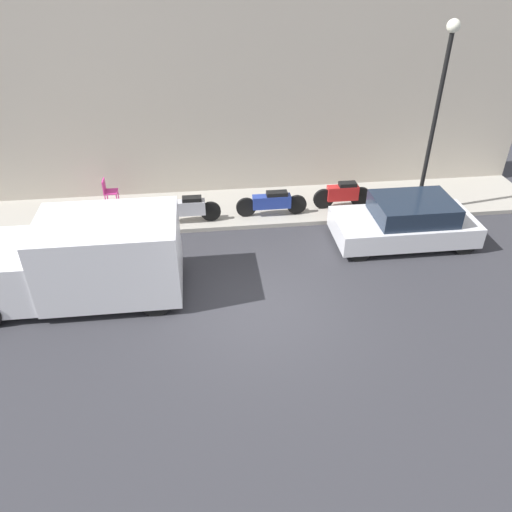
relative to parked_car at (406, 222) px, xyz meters
The scene contains 10 objects.
ground_plane 5.03m from the parked_car, 119.60° to the left, with size 60.00×60.00×0.00m, color #2D2D33.
sidewalk 4.99m from the parked_car, 61.11° to the left, with size 2.48×18.63×0.13m.
building_facade 6.39m from the parked_car, 48.92° to the left, with size 0.30×18.63×6.76m.
parked_car is the anchor object (origin of this frame).
delivery_van 8.60m from the parked_car, 100.04° to the left, with size 2.07×4.84×2.00m.
scooter_silver 6.18m from the parked_car, 74.98° to the left, with size 0.30×1.92×0.80m.
motorcycle_blue 3.89m from the parked_car, 63.54° to the left, with size 0.30×2.13×0.76m.
motorcycle_red 2.33m from the parked_car, 32.50° to the left, with size 0.30×1.79×0.83m.
streetlamp 3.47m from the parked_car, 34.13° to the right, with size 0.34×0.34×5.40m.
cafe_chair 8.90m from the parked_car, 70.68° to the left, with size 0.40×0.40×0.86m.
Camera 1 is at (-8.96, 1.18, 7.37)m, focal length 35.00 mm.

